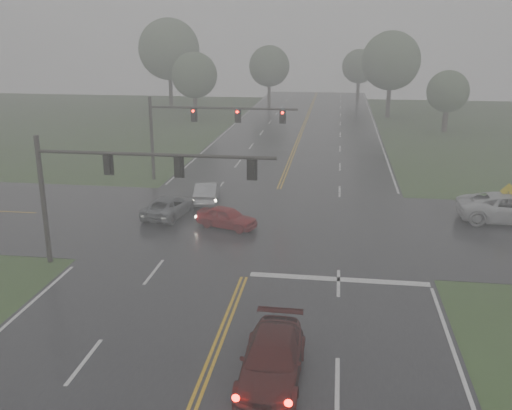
% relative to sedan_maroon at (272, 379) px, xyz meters
% --- Properties ---
extents(main_road, '(18.00, 160.00, 0.02)m').
position_rel_sedan_maroon_xyz_m(main_road, '(-2.29, 14.07, 0.00)').
color(main_road, black).
rests_on(main_road, ground).
extents(cross_street, '(120.00, 14.00, 0.02)m').
position_rel_sedan_maroon_xyz_m(cross_street, '(-2.29, 16.07, 0.00)').
color(cross_street, black).
rests_on(cross_street, ground).
extents(stop_bar, '(8.50, 0.50, 0.01)m').
position_rel_sedan_maroon_xyz_m(stop_bar, '(2.21, 8.47, 0.00)').
color(stop_bar, silver).
rests_on(stop_bar, ground).
extents(sedan_maroon, '(2.11, 5.07, 1.46)m').
position_rel_sedan_maroon_xyz_m(sedan_maroon, '(0.00, 0.00, 0.00)').
color(sedan_maroon, '#3C0B0B').
rests_on(sedan_maroon, ground).
extents(sedan_red, '(4.02, 2.63, 1.27)m').
position_rel_sedan_maroon_xyz_m(sedan_red, '(-4.48, 15.09, 0.00)').
color(sedan_red, maroon).
rests_on(sedan_red, ground).
extents(sedan_silver, '(1.96, 4.38, 1.40)m').
position_rel_sedan_maroon_xyz_m(sedan_silver, '(-6.85, 20.19, 0.00)').
color(sedan_silver, '#929499').
rests_on(sedan_silver, ground).
extents(car_grey, '(2.85, 4.92, 1.29)m').
position_rel_sedan_maroon_xyz_m(car_grey, '(-8.55, 16.77, 0.00)').
color(car_grey, '#575A5E').
rests_on(car_grey, ground).
extents(pickup_white, '(6.35, 2.97, 1.76)m').
position_rel_sedan_maroon_xyz_m(pickup_white, '(12.65, 18.63, 0.00)').
color(pickup_white, '#B8BABC').
rests_on(pickup_white, ground).
extents(signal_gantry_near, '(11.79, 0.29, 6.56)m').
position_rel_sedan_maroon_xyz_m(signal_gantry_near, '(-8.87, 8.62, 4.61)').
color(signal_gantry_near, black).
rests_on(signal_gantry_near, ground).
extents(signal_gantry_far, '(11.51, 0.33, 6.51)m').
position_rel_sedan_maroon_xyz_m(signal_gantry_far, '(-8.94, 25.75, 4.58)').
color(signal_gantry_far, black).
rests_on(signal_gantry_far, ground).
extents(sign_diamond_east, '(1.03, 0.11, 2.47)m').
position_rel_sedan_maroon_xyz_m(sign_diamond_east, '(12.40, 18.69, 1.66)').
color(sign_diamond_east, black).
rests_on(sign_diamond_east, ground).
extents(tree_nw_a, '(5.95, 5.95, 8.74)m').
position_rel_sedan_maroon_xyz_m(tree_nw_a, '(-16.87, 57.22, 5.75)').
color(tree_nw_a, '#312620').
rests_on(tree_nw_a, ground).
extents(tree_ne_a, '(7.76, 7.76, 11.39)m').
position_rel_sedan_maroon_xyz_m(tree_ne_a, '(8.52, 62.61, 7.50)').
color(tree_ne_a, '#312620').
rests_on(tree_ne_a, ground).
extents(tree_n_mid, '(6.27, 6.27, 9.21)m').
position_rel_sedan_maroon_xyz_m(tree_n_mid, '(-8.92, 72.64, 6.06)').
color(tree_n_mid, '#312620').
rests_on(tree_n_mid, ground).
extents(tree_e_near, '(4.81, 4.81, 7.07)m').
position_rel_sedan_maroon_xyz_m(tree_e_near, '(14.24, 51.96, 4.63)').
color(tree_e_near, '#312620').
rests_on(tree_e_near, ground).
extents(tree_nw_b, '(8.98, 8.98, 13.18)m').
position_rel_sedan_maroon_xyz_m(tree_nw_b, '(-23.22, 67.57, 8.68)').
color(tree_nw_b, '#312620').
rests_on(tree_nw_b, ground).
extents(tree_n_far, '(5.71, 5.71, 8.39)m').
position_rel_sedan_maroon_xyz_m(tree_n_far, '(5.05, 83.31, 5.51)').
color(tree_n_far, '#312620').
rests_on(tree_n_far, ground).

